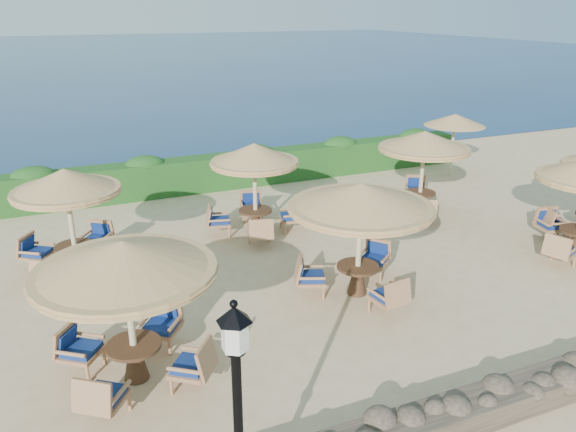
{
  "coord_description": "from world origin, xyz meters",
  "views": [
    {
      "loc": [
        -6.28,
        -11.68,
        6.21
      ],
      "look_at": [
        -1.14,
        0.34,
        1.3
      ],
      "focal_mm": 35.0,
      "sensor_mm": 36.0,
      "label": 1
    }
  ],
  "objects_px": {
    "cafe_set_3": "(69,205)",
    "cafe_set_4": "(255,175)",
    "cafe_set_0": "(126,283)",
    "extra_parasol": "(455,120)",
    "cafe_set_1": "(361,212)",
    "cafe_set_5": "(424,152)"
  },
  "relations": [
    {
      "from": "cafe_set_0",
      "to": "cafe_set_1",
      "type": "distance_m",
      "value": 5.3
    },
    {
      "from": "extra_parasol",
      "to": "cafe_set_0",
      "type": "distance_m",
      "value": 15.59
    },
    {
      "from": "cafe_set_3",
      "to": "cafe_set_0",
      "type": "bearing_deg",
      "value": -82.37
    },
    {
      "from": "cafe_set_1",
      "to": "cafe_set_5",
      "type": "bearing_deg",
      "value": 40.98
    },
    {
      "from": "extra_parasol",
      "to": "cafe_set_1",
      "type": "bearing_deg",
      "value": -139.36
    },
    {
      "from": "cafe_set_4",
      "to": "cafe_set_5",
      "type": "xyz_separation_m",
      "value": [
        5.34,
        -0.51,
        0.28
      ]
    },
    {
      "from": "cafe_set_3",
      "to": "cafe_set_5",
      "type": "bearing_deg",
      "value": 0.92
    },
    {
      "from": "cafe_set_0",
      "to": "cafe_set_4",
      "type": "height_order",
      "value": "same"
    },
    {
      "from": "extra_parasol",
      "to": "cafe_set_3",
      "type": "xyz_separation_m",
      "value": [
        -13.94,
        -3.23,
        -0.42
      ]
    },
    {
      "from": "cafe_set_1",
      "to": "cafe_set_3",
      "type": "bearing_deg",
      "value": 147.32
    },
    {
      "from": "extra_parasol",
      "to": "cafe_set_4",
      "type": "bearing_deg",
      "value": -164.09
    },
    {
      "from": "cafe_set_3",
      "to": "cafe_set_4",
      "type": "xyz_separation_m",
      "value": [
        4.96,
        0.68,
        -0.01
      ]
    },
    {
      "from": "extra_parasol",
      "to": "cafe_set_0",
      "type": "bearing_deg",
      "value": -148.38
    },
    {
      "from": "cafe_set_3",
      "to": "cafe_set_4",
      "type": "distance_m",
      "value": 5.01
    },
    {
      "from": "cafe_set_4",
      "to": "cafe_set_3",
      "type": "bearing_deg",
      "value": -172.23
    },
    {
      "from": "cafe_set_0",
      "to": "cafe_set_3",
      "type": "height_order",
      "value": "same"
    },
    {
      "from": "cafe_set_5",
      "to": "extra_parasol",
      "type": "bearing_deg",
      "value": 40.21
    },
    {
      "from": "cafe_set_3",
      "to": "cafe_set_4",
      "type": "height_order",
      "value": "same"
    },
    {
      "from": "cafe_set_5",
      "to": "cafe_set_1",
      "type": "bearing_deg",
      "value": -139.02
    },
    {
      "from": "extra_parasol",
      "to": "cafe_set_0",
      "type": "relative_size",
      "value": 0.78
    },
    {
      "from": "cafe_set_1",
      "to": "cafe_set_0",
      "type": "bearing_deg",
      "value": -166.84
    },
    {
      "from": "cafe_set_4",
      "to": "cafe_set_1",
      "type": "bearing_deg",
      "value": -79.04
    }
  ]
}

